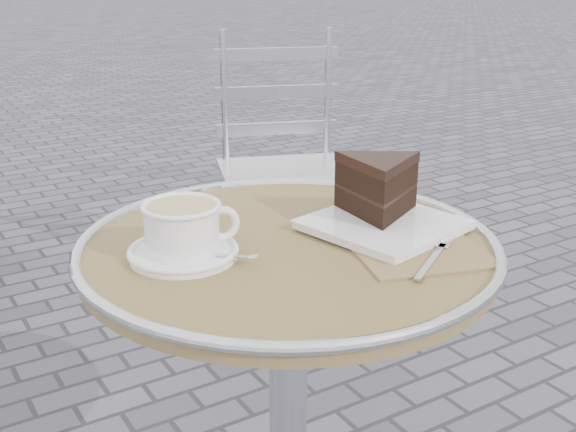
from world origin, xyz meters
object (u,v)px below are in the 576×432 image
cafe_table (288,328)px  cake_plate_set (381,195)px  cappuccino_set (184,234)px  bistro_chair (281,139)px

cafe_table → cake_plate_set: bearing=-5.0°
cake_plate_set → cafe_table: bearing=162.5°
cappuccino_set → cafe_table: bearing=1.8°
bistro_chair → cafe_table: bearing=-100.2°
cafe_table → cake_plate_set: 0.29m
cappuccino_set → bistro_chair: size_ratio=0.19×
cafe_table → cappuccino_set: size_ratio=3.99×
cafe_table → cappuccino_set: (-0.17, 0.03, 0.20)m
cappuccino_set → bistro_chair: 1.37m
cake_plate_set → bistro_chair: (0.48, 1.13, -0.19)m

